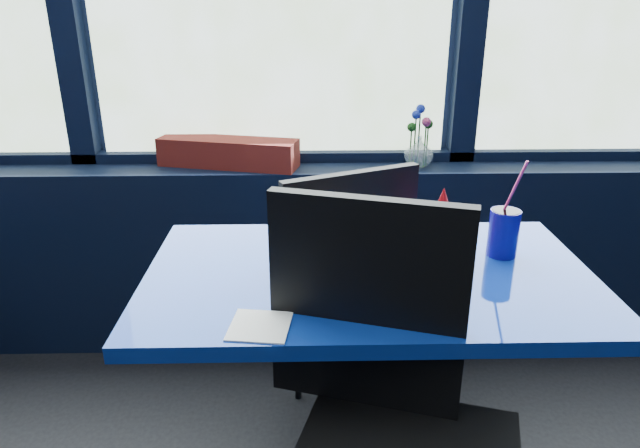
% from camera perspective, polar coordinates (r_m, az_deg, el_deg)
% --- Properties ---
extents(window_sill, '(5.00, 0.26, 0.80)m').
position_cam_1_polar(window_sill, '(2.48, -4.36, -3.10)').
color(window_sill, black).
rests_on(window_sill, ground).
extents(near_table, '(1.20, 0.70, 0.75)m').
position_cam_1_polar(near_table, '(1.64, 4.73, -10.45)').
color(near_table, black).
rests_on(near_table, ground).
extents(chair_near_front, '(0.59, 0.59, 1.05)m').
position_cam_1_polar(chair_near_front, '(1.31, 6.77, -17.98)').
color(chair_near_front, black).
rests_on(chair_near_front, ground).
extents(chair_near_back, '(0.59, 0.59, 0.99)m').
position_cam_1_polar(chair_near_back, '(1.85, 4.30, -6.35)').
color(chair_near_back, black).
rests_on(chair_near_back, ground).
extents(planter_box, '(0.58, 0.27, 0.11)m').
position_cam_1_polar(planter_box, '(2.34, -9.16, 7.07)').
color(planter_box, maroon).
rests_on(planter_box, window_sill).
extents(flower_vase, '(0.15, 0.16, 0.25)m').
position_cam_1_polar(flower_vase, '(2.34, 9.87, 7.50)').
color(flower_vase, silver).
rests_on(flower_vase, window_sill).
extents(food_basket, '(0.30, 0.30, 0.10)m').
position_cam_1_polar(food_basket, '(1.43, 6.82, -5.46)').
color(food_basket, '#A90B13').
rests_on(food_basket, near_table).
extents(ketchup_bottle, '(0.05, 0.05, 0.20)m').
position_cam_1_polar(ketchup_bottle, '(1.65, 12.01, -0.08)').
color(ketchup_bottle, '#A90B13').
rests_on(ketchup_bottle, near_table).
extents(soda_cup, '(0.08, 0.08, 0.29)m').
position_cam_1_polar(soda_cup, '(1.69, 17.88, -0.74)').
color(soda_cup, '#110C8C').
rests_on(soda_cup, near_table).
extents(napkin, '(0.15, 0.15, 0.00)m').
position_cam_1_polar(napkin, '(1.30, -6.04, -10.10)').
color(napkin, white).
rests_on(napkin, near_table).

